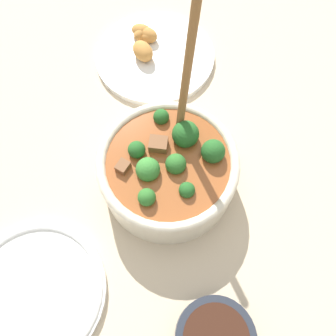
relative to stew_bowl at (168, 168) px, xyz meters
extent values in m
plane|color=#C6B293|center=(0.00, 0.00, -0.05)|extent=(4.00, 4.00, 0.00)
cylinder|color=beige|center=(0.00, 0.00, -0.01)|extent=(0.22, 0.22, 0.08)
torus|color=beige|center=(0.00, 0.00, 0.03)|extent=(0.22, 0.22, 0.02)
cylinder|color=brown|center=(0.00, 0.00, 0.01)|extent=(0.20, 0.20, 0.05)
sphere|color=#2D6B28|center=(-0.01, -0.01, 0.04)|extent=(0.03, 0.03, 0.03)
cylinder|color=#6B9956|center=(-0.01, -0.01, 0.01)|extent=(0.01, 0.01, 0.01)
sphere|color=#235B23|center=(0.03, -0.04, 0.04)|extent=(0.04, 0.04, 0.04)
cylinder|color=#6B9956|center=(0.03, -0.04, 0.01)|extent=(0.01, 0.01, 0.02)
sphere|color=#235B23|center=(0.08, -0.01, 0.03)|extent=(0.03, 0.03, 0.03)
cylinder|color=#6B9956|center=(0.08, -0.01, 0.01)|extent=(0.01, 0.01, 0.01)
sphere|color=#235B23|center=(0.03, 0.04, 0.04)|extent=(0.03, 0.03, 0.03)
cylinder|color=#6B9956|center=(0.03, 0.04, 0.02)|extent=(0.01, 0.01, 0.01)
sphere|color=#235B23|center=(-0.05, -0.01, 0.03)|extent=(0.02, 0.02, 0.02)
cylinder|color=#6B9956|center=(-0.05, -0.01, 0.02)|extent=(0.01, 0.01, 0.01)
sphere|color=#2D6B28|center=(-0.05, 0.05, 0.04)|extent=(0.03, 0.03, 0.03)
cylinder|color=#6B9956|center=(-0.05, 0.05, 0.02)|extent=(0.01, 0.01, 0.01)
sphere|color=#387F33|center=(-0.01, 0.03, 0.04)|extent=(0.04, 0.04, 0.04)
cylinder|color=#6B9956|center=(-0.01, 0.03, 0.01)|extent=(0.01, 0.01, 0.02)
sphere|color=#235B23|center=(-0.01, -0.07, 0.04)|extent=(0.04, 0.04, 0.04)
cylinder|color=#6B9956|center=(-0.01, -0.07, 0.01)|extent=(0.01, 0.01, 0.02)
cube|color=brown|center=(0.03, 0.01, 0.03)|extent=(0.03, 0.04, 0.02)
cube|color=brown|center=(0.01, 0.07, 0.03)|extent=(0.03, 0.03, 0.02)
ellipsoid|color=brown|center=(0.05, -0.03, 0.02)|extent=(0.04, 0.03, 0.01)
cylinder|color=brown|center=(0.07, -0.04, 0.13)|extent=(0.06, 0.04, 0.22)
cylinder|color=white|center=(-0.13, 0.24, -0.05)|extent=(0.21, 0.21, 0.01)
torus|color=white|center=(-0.13, 0.24, -0.04)|extent=(0.21, 0.21, 0.01)
cylinder|color=white|center=(0.28, -0.04, -0.05)|extent=(0.25, 0.25, 0.01)
ellipsoid|color=#BC7F3D|center=(0.33, -0.03, -0.03)|extent=(0.05, 0.05, 0.03)
ellipsoid|color=#BC7F3D|center=(0.33, -0.03, -0.03)|extent=(0.04, 0.05, 0.02)
ellipsoid|color=#BC7F3D|center=(0.31, -0.04, -0.03)|extent=(0.04, 0.04, 0.02)
ellipsoid|color=#BC7F3D|center=(0.28, -0.02, -0.02)|extent=(0.06, 0.05, 0.03)
ellipsoid|color=#BC7F3D|center=(0.32, -0.04, -0.03)|extent=(0.05, 0.05, 0.03)
camera|label=1|loc=(-0.21, 0.06, 0.48)|focal=35.00mm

